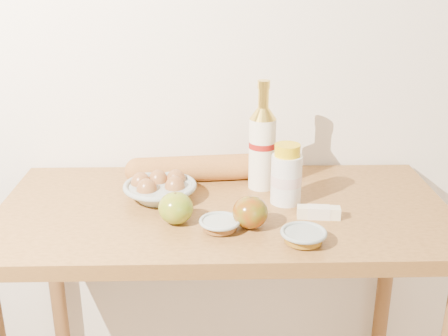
{
  "coord_description": "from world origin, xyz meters",
  "views": [
    {
      "loc": [
        -0.03,
        -0.18,
        1.53
      ],
      "look_at": [
        0.0,
        1.15,
        1.02
      ],
      "focal_mm": 45.0,
      "sensor_mm": 36.0,
      "label": 1
    }
  ],
  "objects_px": {
    "table": "(224,247)",
    "baguette": "(203,168)",
    "bourbon_bottle": "(262,145)",
    "cream_bottle": "(286,176)",
    "egg_bowl": "(160,189)"
  },
  "relations": [
    {
      "from": "table",
      "to": "baguette",
      "type": "height_order",
      "value": "baguette"
    },
    {
      "from": "bourbon_bottle",
      "to": "cream_bottle",
      "type": "distance_m",
      "value": 0.13
    },
    {
      "from": "egg_bowl",
      "to": "cream_bottle",
      "type": "bearing_deg",
      "value": -5.35
    },
    {
      "from": "bourbon_bottle",
      "to": "egg_bowl",
      "type": "relative_size",
      "value": 1.3
    },
    {
      "from": "bourbon_bottle",
      "to": "baguette",
      "type": "height_order",
      "value": "bourbon_bottle"
    },
    {
      "from": "egg_bowl",
      "to": "baguette",
      "type": "bearing_deg",
      "value": 48.19
    },
    {
      "from": "cream_bottle",
      "to": "egg_bowl",
      "type": "relative_size",
      "value": 0.69
    },
    {
      "from": "table",
      "to": "egg_bowl",
      "type": "relative_size",
      "value": 5.01
    },
    {
      "from": "table",
      "to": "baguette",
      "type": "relative_size",
      "value": 2.59
    },
    {
      "from": "cream_bottle",
      "to": "baguette",
      "type": "distance_m",
      "value": 0.28
    },
    {
      "from": "bourbon_bottle",
      "to": "baguette",
      "type": "relative_size",
      "value": 0.67
    },
    {
      "from": "table",
      "to": "bourbon_bottle",
      "type": "height_order",
      "value": "bourbon_bottle"
    },
    {
      "from": "table",
      "to": "baguette",
      "type": "xyz_separation_m",
      "value": [
        -0.06,
        0.18,
        0.16
      ]
    },
    {
      "from": "cream_bottle",
      "to": "baguette",
      "type": "height_order",
      "value": "cream_bottle"
    },
    {
      "from": "egg_bowl",
      "to": "baguette",
      "type": "relative_size",
      "value": 0.52
    }
  ]
}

